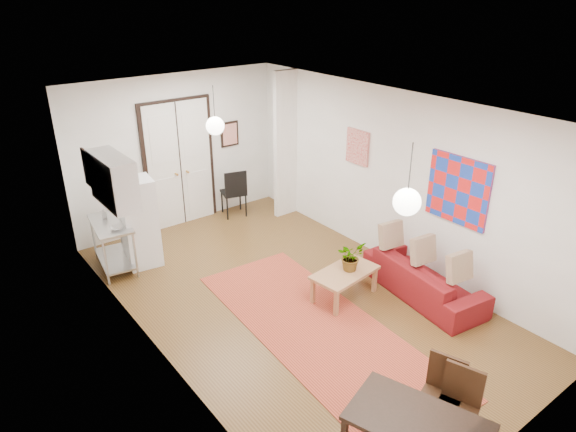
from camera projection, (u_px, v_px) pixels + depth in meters
floor at (291, 298)px, 7.79m from camera, size 7.00×7.00×0.00m
ceiling at (291, 108)px, 6.59m from camera, size 4.20×7.00×0.02m
wall_back at (177, 151)px, 9.72m from camera, size 4.20×0.02×2.90m
wall_front at (526, 333)px, 4.67m from camera, size 4.20×0.02×2.90m
wall_left at (150, 255)px, 6.03m from camera, size 0.02×7.00×2.90m
wall_right at (392, 179)px, 8.36m from camera, size 0.02×7.00×2.90m
double_doors at (180, 165)px, 9.79m from camera, size 1.44×0.06×2.50m
stub_partition at (285, 146)px, 10.06m from camera, size 0.50×0.10×2.90m
wall_cabinet at (113, 180)px, 7.02m from camera, size 0.35×1.00×0.70m
painting_popart at (458, 190)px, 7.36m from camera, size 0.05×1.00×1.00m
painting_abstract at (358, 147)px, 8.78m from camera, size 0.05×0.50×0.60m
poster_back at (230, 134)px, 10.27m from camera, size 0.40×0.03×0.50m
print_left at (89, 169)px, 7.28m from camera, size 0.03×0.44×0.54m
pendant_back at (215, 126)px, 8.30m from camera, size 0.30×0.30×0.80m
pendant_front at (407, 202)px, 5.42m from camera, size 0.30×0.30×0.80m
kilim_rug at (319, 330)px, 7.06m from camera, size 1.88×4.37×0.01m
sofa at (424, 278)px, 7.75m from camera, size 2.08×1.05×0.58m
coffee_table at (345, 275)px, 7.65m from camera, size 1.09×0.69×0.45m
potted_plant at (351, 256)px, 7.59m from camera, size 0.39×0.44×0.44m
kitchen_counter at (113, 240)px, 8.42m from camera, size 0.68×1.14×0.82m
bowl at (117, 228)px, 8.07m from camera, size 0.24×0.24×0.05m
soap_bottle at (104, 213)px, 8.44m from camera, size 0.09×0.10×0.17m
fridge at (139, 223)px, 8.45m from camera, size 0.60×0.60×1.52m
dining_table at (418, 427)px, 4.73m from camera, size 1.10×1.44×0.71m
dining_chair_near at (433, 390)px, 5.32m from camera, size 0.53×0.64×0.88m
dining_chair_far at (449, 402)px, 5.18m from camera, size 0.53×0.64×0.88m
black_side_chair at (231, 187)px, 10.44m from camera, size 0.55×0.56×0.99m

